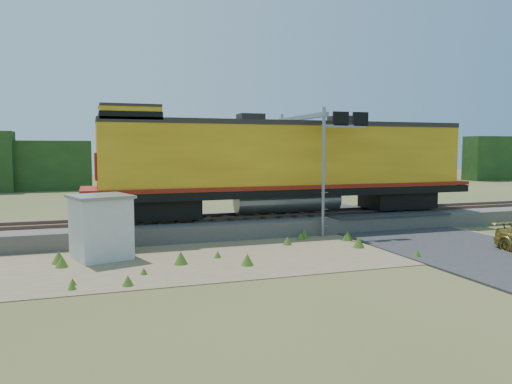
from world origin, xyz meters
name	(u,v)px	position (x,y,z in m)	size (l,w,h in m)	color
ground	(304,253)	(0.00, 0.00, 0.00)	(140.00, 140.00, 0.00)	#475123
ballast	(258,224)	(0.00, 6.00, 0.40)	(70.00, 5.00, 0.80)	slate
rails	(258,215)	(0.00, 6.00, 0.88)	(70.00, 1.54, 0.16)	brown
dirt_shoulder	(256,254)	(-2.00, 0.50, 0.01)	(26.00, 8.00, 0.03)	#8C7754
road	(430,239)	(7.00, 0.74, 0.09)	(7.00, 66.00, 0.86)	#38383A
tree_line_north	(167,161)	(0.00, 38.00, 3.07)	(130.00, 3.00, 6.50)	#183B15
weed_clumps	(224,258)	(-3.50, 0.10, 0.00)	(15.00, 6.20, 0.56)	#41651C
locomotive	(283,162)	(1.41, 6.00, 3.69)	(21.48, 3.28, 5.54)	black
shed	(101,227)	(-8.19, 1.59, 1.31)	(2.75, 2.75, 2.60)	silver
signal_gantry	(311,140)	(2.78, 5.35, 4.90)	(2.57, 6.20, 6.48)	gray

